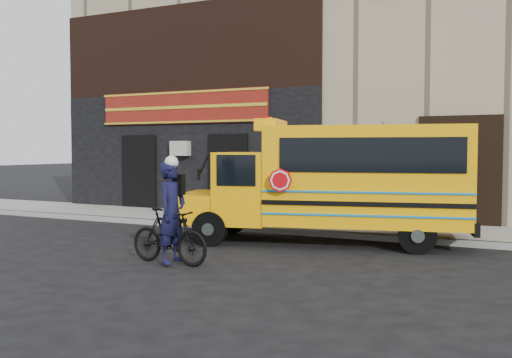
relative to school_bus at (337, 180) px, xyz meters
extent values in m
plane|color=black|center=(-1.69, -1.73, -1.51)|extent=(120.00, 120.00, 0.00)
cube|color=gray|center=(-1.69, 0.87, -1.43)|extent=(40.00, 0.20, 0.15)
cube|color=gray|center=(-1.69, 2.37, -1.43)|extent=(40.00, 3.00, 0.15)
cube|color=tan|center=(-1.69, 8.77, 4.64)|extent=(20.00, 10.00, 12.00)
cube|color=black|center=(-6.69, 3.82, 0.64)|extent=(10.00, 0.30, 4.00)
cube|color=black|center=(-6.69, 3.82, 4.14)|extent=(10.00, 0.28, 3.00)
cube|color=#63160E|center=(-6.69, 3.65, 2.14)|extent=(6.50, 0.12, 1.10)
cube|color=black|center=(-8.49, 3.67, -0.11)|extent=(1.30, 0.10, 2.50)
cube|color=black|center=(-4.89, 3.67, -0.11)|extent=(1.30, 0.10, 2.50)
cylinder|color=black|center=(-2.54, -1.56, -1.11)|extent=(0.84, 0.45, 0.80)
cylinder|color=black|center=(-2.97, 0.29, -1.11)|extent=(0.84, 0.45, 0.80)
cylinder|color=black|center=(1.94, -0.52, -1.11)|extent=(0.84, 0.45, 0.80)
cylinder|color=black|center=(1.51, 1.33, -1.11)|extent=(0.84, 0.45, 0.80)
cube|color=#FFAD05|center=(-3.19, -0.74, -0.71)|extent=(1.43, 2.17, 0.70)
cube|color=black|center=(-3.73, -0.86, -0.96)|extent=(0.58, 2.02, 0.35)
cube|color=#FFAD05|center=(-2.12, -0.49, -0.21)|extent=(1.65, 2.32, 1.70)
cube|color=black|center=(-2.68, -0.62, 0.19)|extent=(0.47, 1.77, 0.90)
cube|color=#FFAD05|center=(0.65, 0.16, 0.11)|extent=(4.88, 3.16, 2.25)
cube|color=black|center=(2.87, 0.67, -0.96)|extent=(0.62, 2.17, 0.30)
cube|color=black|center=(1.00, -0.90, 0.59)|extent=(3.81, 0.92, 0.75)
cube|color=#FFAD05|center=(-1.54, -0.35, 1.27)|extent=(0.85, 1.67, 0.28)
cylinder|color=#BE070E|center=(-0.81, -1.52, 0.04)|extent=(0.51, 0.15, 0.52)
cylinder|color=#48514B|center=(0.70, 1.55, -0.06)|extent=(0.06, 0.06, 2.91)
cube|color=#A92D13|center=(0.71, 1.47, 0.85)|extent=(0.07, 0.25, 0.36)
cube|color=white|center=(0.71, 1.47, 0.40)|extent=(0.07, 0.25, 0.32)
imported|color=black|center=(-2.19, -3.73, -0.97)|extent=(1.84, 0.66, 1.08)
imported|color=black|center=(-2.08, -3.78, -0.54)|extent=(0.47, 0.71, 1.94)
camera|label=1|loc=(4.06, -12.83, 0.71)|focal=40.00mm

